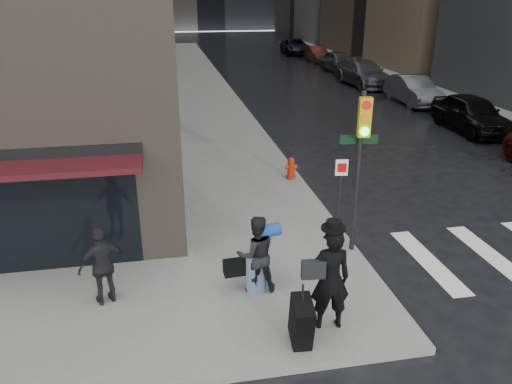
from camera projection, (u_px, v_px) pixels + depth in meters
ground at (293, 302)px, 10.10m from camera, size 140.00×140.00×0.00m
sidewalk_left at (194, 80)px, 34.64m from camera, size 4.00×50.00×0.15m
sidewalk_right at (377, 74)px, 36.98m from camera, size 3.00×50.00×0.15m
man_overcoat at (324, 286)px, 8.71m from camera, size 1.19×1.07×2.16m
man_jeans at (256, 254)px, 9.93m from camera, size 1.19×0.68×1.65m
man_greycoat at (103, 266)px, 9.55m from camera, size 1.03×0.71×1.62m
traffic_light at (359, 153)px, 10.86m from camera, size 0.93×0.49×3.75m
fire_hydrant at (291, 169)px, 16.17m from camera, size 0.39×0.31×0.71m
parked_car_1 at (472, 113)px, 22.01m from camera, size 2.07×4.77×1.60m
parked_car_2 at (413, 90)px, 27.42m from camera, size 1.71×4.61×1.51m
parked_car_3 at (364, 73)px, 32.67m from camera, size 2.59×5.59×1.58m
parked_car_4 at (339, 61)px, 38.09m from camera, size 2.20×4.72×1.56m
parked_car_5 at (317, 54)px, 43.50m from camera, size 1.43×4.04×1.33m
parked_car_6 at (295, 46)px, 48.76m from camera, size 2.80×5.38×1.45m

